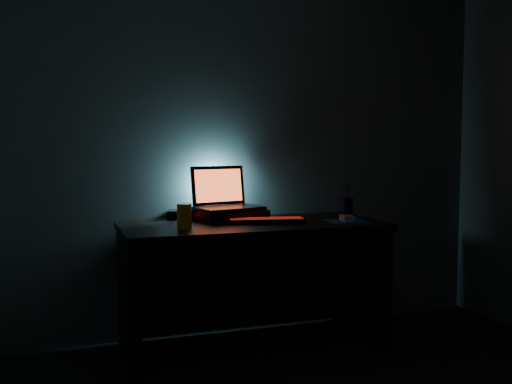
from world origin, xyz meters
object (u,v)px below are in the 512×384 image
keyboard (266,220)px  mouse (347,218)px  laptop (224,199)px  pen_cup (346,206)px  juice_glass (184,216)px  router (182,214)px

keyboard → mouse: size_ratio=4.31×
laptop → mouse: (0.64, -0.37, -0.10)m
mouse → laptop: bearing=159.4°
mouse → pen_cup: (0.14, 0.28, 0.04)m
laptop → juice_glass: size_ratio=3.19×
mouse → juice_glass: 0.96m
laptop → juice_glass: bearing=-145.8°
router → juice_glass: bearing=-79.4°
keyboard → pen_cup: (0.61, 0.17, 0.04)m
laptop → pen_cup: laptop is taller
mouse → juice_glass: juice_glass is taller
keyboard → juice_glass: 0.51m
laptop → juice_glass: 0.48m
laptop → pen_cup: size_ratio=3.73×
laptop → router: 0.27m
keyboard → router: router is taller
juice_glass → laptop: bearing=47.3°
mouse → router: (-0.89, 0.44, 0.01)m
laptop → keyboard: laptop is taller
juice_glass → router: 0.43m
keyboard → router: bearing=152.3°
keyboard → router: (-0.42, 0.33, 0.01)m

